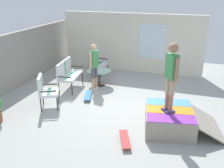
{
  "coord_description": "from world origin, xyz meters",
  "views": [
    {
      "loc": [
        -6.72,
        -2.11,
        3.48
      ],
      "look_at": [
        0.17,
        0.16,
        0.7
      ],
      "focal_mm": 41.26,
      "sensor_mm": 36.0,
      "label": 1
    }
  ],
  "objects_px": {
    "skate_ramp": "(170,119)",
    "person_skater": "(171,73)",
    "patio_table": "(99,75)",
    "patio_chair_by_wall": "(45,89)",
    "person_watching": "(94,63)",
    "skateboard_spare": "(125,139)",
    "patio_bench": "(68,72)",
    "skateboard_by_bench": "(88,95)",
    "patio_chair_near_house": "(97,61)"
  },
  "relations": [
    {
      "from": "skate_ramp",
      "to": "person_skater",
      "type": "bearing_deg",
      "value": 150.95
    },
    {
      "from": "skate_ramp",
      "to": "patio_table",
      "type": "height_order",
      "value": "patio_table"
    },
    {
      "from": "patio_chair_by_wall",
      "to": "person_skater",
      "type": "relative_size",
      "value": 0.59
    },
    {
      "from": "person_watching",
      "to": "skateboard_spare",
      "type": "height_order",
      "value": "person_watching"
    },
    {
      "from": "patio_chair_by_wall",
      "to": "patio_bench",
      "type": "bearing_deg",
      "value": 3.39
    },
    {
      "from": "patio_chair_by_wall",
      "to": "skateboard_by_bench",
      "type": "xyz_separation_m",
      "value": [
        1.06,
        -0.91,
        -0.53
      ]
    },
    {
      "from": "person_skater",
      "to": "skateboard_by_bench",
      "type": "xyz_separation_m",
      "value": [
        1.24,
        2.73,
        -1.47
      ]
    },
    {
      "from": "person_skater",
      "to": "patio_bench",
      "type": "bearing_deg",
      "value": 63.95
    },
    {
      "from": "skate_ramp",
      "to": "patio_bench",
      "type": "height_order",
      "value": "patio_bench"
    },
    {
      "from": "patio_chair_by_wall",
      "to": "person_watching",
      "type": "relative_size",
      "value": 0.63
    },
    {
      "from": "patio_table",
      "to": "skateboard_spare",
      "type": "height_order",
      "value": "patio_table"
    },
    {
      "from": "skateboard_by_bench",
      "to": "skate_ramp",
      "type": "bearing_deg",
      "value": -112.03
    },
    {
      "from": "patio_table",
      "to": "skateboard_spare",
      "type": "distance_m",
      "value": 3.85
    },
    {
      "from": "patio_bench",
      "to": "skateboard_by_bench",
      "type": "xyz_separation_m",
      "value": [
        -0.59,
        -1.01,
        -0.53
      ]
    },
    {
      "from": "person_skater",
      "to": "skateboard_spare",
      "type": "relative_size",
      "value": 2.12
    },
    {
      "from": "skate_ramp",
      "to": "person_watching",
      "type": "xyz_separation_m",
      "value": [
        1.96,
        2.88,
        0.68
      ]
    },
    {
      "from": "skate_ramp",
      "to": "person_skater",
      "type": "distance_m",
      "value": 1.29
    },
    {
      "from": "patio_bench",
      "to": "person_watching",
      "type": "bearing_deg",
      "value": -74.98
    },
    {
      "from": "skate_ramp",
      "to": "patio_bench",
      "type": "relative_size",
      "value": 1.63
    },
    {
      "from": "patio_bench",
      "to": "patio_chair_near_house",
      "type": "bearing_deg",
      "value": -14.26
    },
    {
      "from": "skate_ramp",
      "to": "skateboard_spare",
      "type": "distance_m",
      "value": 1.37
    },
    {
      "from": "patio_table",
      "to": "patio_chair_near_house",
      "type": "bearing_deg",
      "value": 24.93
    },
    {
      "from": "person_watching",
      "to": "person_skater",
      "type": "relative_size",
      "value": 0.94
    },
    {
      "from": "person_skater",
      "to": "skateboard_by_bench",
      "type": "relative_size",
      "value": 2.1
    },
    {
      "from": "patio_chair_near_house",
      "to": "patio_chair_by_wall",
      "type": "xyz_separation_m",
      "value": [
        -3.37,
        0.34,
        0.0
      ]
    },
    {
      "from": "person_skater",
      "to": "skateboard_spare",
      "type": "distance_m",
      "value": 1.92
    },
    {
      "from": "patio_chair_near_house",
      "to": "patio_bench",
      "type": "bearing_deg",
      "value": 165.74
    },
    {
      "from": "patio_chair_near_house",
      "to": "person_skater",
      "type": "bearing_deg",
      "value": -137.1
    },
    {
      "from": "person_skater",
      "to": "patio_table",
      "type": "bearing_deg",
      "value": 48.68
    },
    {
      "from": "patio_chair_near_house",
      "to": "patio_chair_by_wall",
      "type": "distance_m",
      "value": 3.38
    },
    {
      "from": "patio_chair_near_house",
      "to": "skateboard_by_bench",
      "type": "bearing_deg",
      "value": -166.07
    },
    {
      "from": "patio_table",
      "to": "person_watching",
      "type": "bearing_deg",
      "value": 175.01
    },
    {
      "from": "patio_chair_by_wall",
      "to": "skate_ramp",
      "type": "bearing_deg",
      "value": -91.13
    },
    {
      "from": "patio_chair_near_house",
      "to": "patio_chair_by_wall",
      "type": "height_order",
      "value": "same"
    },
    {
      "from": "patio_table",
      "to": "person_watching",
      "type": "relative_size",
      "value": 0.55
    },
    {
      "from": "skate_ramp",
      "to": "person_skater",
      "type": "height_order",
      "value": "person_skater"
    },
    {
      "from": "patio_bench",
      "to": "patio_table",
      "type": "xyz_separation_m",
      "value": [
        0.63,
        -0.95,
        -0.21
      ]
    },
    {
      "from": "patio_chair_by_wall",
      "to": "patio_table",
      "type": "xyz_separation_m",
      "value": [
        2.27,
        -0.85,
        -0.21
      ]
    },
    {
      "from": "person_watching",
      "to": "patio_chair_by_wall",
      "type": "bearing_deg",
      "value": 156.56
    },
    {
      "from": "person_watching",
      "to": "person_skater",
      "type": "xyz_separation_m",
      "value": [
        -2.07,
        -2.82,
        0.61
      ]
    },
    {
      "from": "patio_chair_by_wall",
      "to": "person_skater",
      "type": "height_order",
      "value": "person_skater"
    },
    {
      "from": "patio_chair_near_house",
      "to": "patio_table",
      "type": "bearing_deg",
      "value": -155.07
    },
    {
      "from": "patio_chair_by_wall",
      "to": "skateboard_spare",
      "type": "xyz_separation_m",
      "value": [
        -1.06,
        -2.77,
        -0.53
      ]
    },
    {
      "from": "patio_bench",
      "to": "person_watching",
      "type": "relative_size",
      "value": 0.8
    },
    {
      "from": "skate_ramp",
      "to": "patio_chair_near_house",
      "type": "bearing_deg",
      "value": 44.35
    },
    {
      "from": "patio_chair_near_house",
      "to": "patio_chair_by_wall",
      "type": "bearing_deg",
      "value": 174.22
    },
    {
      "from": "patio_bench",
      "to": "skateboard_spare",
      "type": "distance_m",
      "value": 3.97
    },
    {
      "from": "patio_chair_by_wall",
      "to": "skateboard_spare",
      "type": "bearing_deg",
      "value": -110.87
    },
    {
      "from": "skate_ramp",
      "to": "patio_chair_near_house",
      "type": "relative_size",
      "value": 2.09
    },
    {
      "from": "patio_bench",
      "to": "patio_chair_near_house",
      "type": "relative_size",
      "value": 1.28
    }
  ]
}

